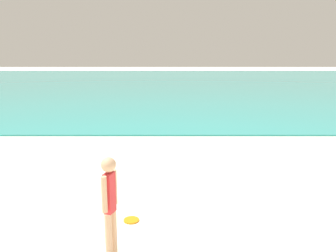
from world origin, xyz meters
name	(u,v)px	position (x,y,z in m)	size (l,w,h in m)	color
water	(171,80)	(0.00, 41.55, 0.03)	(160.00, 60.00, 0.06)	teal
person_standing	(110,204)	(-1.14, 3.97, 0.87)	(0.20, 0.34, 1.54)	#DDAD84
frisbee	(131,220)	(-0.99, 5.15, 0.01)	(0.27, 0.27, 0.03)	orange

